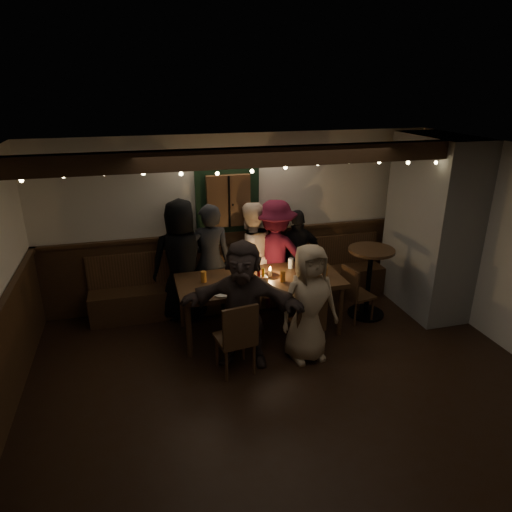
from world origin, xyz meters
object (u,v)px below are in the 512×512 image
object	(u,v)px
person_e	(297,257)
chair_end	(354,291)
chair_near_left	(238,335)
high_top	(369,274)
person_f	(243,304)
person_d	(275,255)
chair_near_right	(309,321)
person_a	(182,260)
person_c	(250,256)
dining_table	(260,283)
person_g	(309,303)
person_b	(210,261)

from	to	relation	value
person_e	chair_end	bearing A→B (deg)	115.83
chair_near_left	high_top	size ratio (longest dim) A/B	0.90
chair_end	person_f	bearing A→B (deg)	-161.42
person_d	chair_near_right	bearing A→B (deg)	112.43
person_a	chair_near_left	bearing A→B (deg)	109.13
person_d	person_f	world-z (taller)	person_d
person_c	person_f	distance (m)	1.52
dining_table	person_e	xyz separation A→B (m)	(0.82, 0.78, 0.02)
chair_near_left	person_d	world-z (taller)	person_d
chair_near_left	person_f	bearing A→B (deg)	62.81
person_c	person_d	world-z (taller)	person_d
person_e	person_g	world-z (taller)	person_g
high_top	person_b	distance (m)	2.33
person_a	person_e	bearing A→B (deg)	-173.58
chair_end	person_e	size ratio (longest dim) A/B	0.57
person_c	person_g	xyz separation A→B (m)	(0.34, -1.56, -0.07)
person_g	person_c	bearing A→B (deg)	97.89
dining_table	person_d	distance (m)	0.81
dining_table	high_top	size ratio (longest dim) A/B	2.12
chair_near_right	person_d	distance (m)	1.46
high_top	person_e	distance (m)	1.13
dining_table	person_c	world-z (taller)	person_c
dining_table	chair_near_left	distance (m)	1.08
high_top	person_d	bearing A→B (deg)	153.35
person_f	person_g	size ratio (longest dim) A/B	1.05
person_d	chair_end	bearing A→B (deg)	164.13
chair_near_left	person_g	distance (m)	0.96
person_b	person_f	xyz separation A→B (m)	(0.17, -1.33, -0.06)
chair_near_left	chair_near_right	bearing A→B (deg)	11.11
high_top	person_g	xyz separation A→B (m)	(-1.27, -0.83, 0.09)
person_c	person_e	size ratio (longest dim) A/B	1.11
chair_near_right	person_b	distance (m)	1.76
person_e	person_f	world-z (taller)	person_f
person_c	person_g	world-z (taller)	person_c
dining_table	person_e	world-z (taller)	person_e
person_d	person_g	bearing A→B (deg)	111.16
dining_table	person_b	bearing A→B (deg)	130.37
dining_table	person_f	bearing A→B (deg)	-120.13
person_b	person_e	distance (m)	1.39
person_e	person_f	size ratio (longest dim) A/B	0.93
chair_near_right	high_top	size ratio (longest dim) A/B	0.81
person_c	person_e	distance (m)	0.76
person_b	person_c	xyz separation A→B (m)	(0.62, 0.12, -0.03)
person_a	person_c	world-z (taller)	person_a
person_f	person_c	bearing A→B (deg)	95.01
chair_near_left	person_b	world-z (taller)	person_b
person_d	person_f	size ratio (longest dim) A/B	1.06
person_e	person_c	bearing A→B (deg)	-8.31
high_top	person_a	size ratio (longest dim) A/B	0.59
chair_near_left	high_top	xyz separation A→B (m)	(2.19, 0.97, 0.13)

